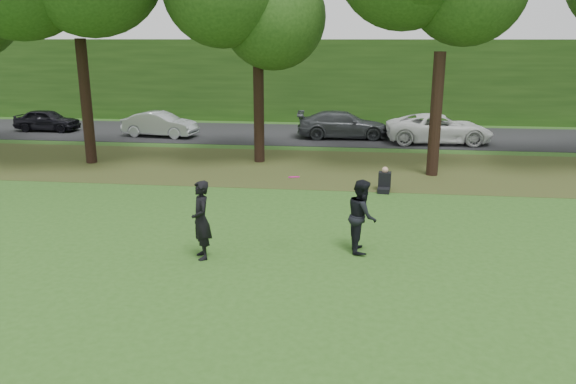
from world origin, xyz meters
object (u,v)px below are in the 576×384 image
object	(u,v)px
player_left	(201,220)
frisbee	(294,177)
seated_person	(384,182)
player_right	(362,216)

from	to	relation	value
player_left	frisbee	xyz separation A→B (m)	(2.15, 0.44, 1.00)
seated_person	frisbee	bearing A→B (deg)	-105.02
frisbee	player_left	bearing A→B (deg)	-168.36
player_left	frisbee	world-z (taller)	frisbee
player_left	player_right	distance (m)	3.89
player_left	player_right	xyz separation A→B (m)	(3.77, 0.93, -0.04)
player_left	player_right	world-z (taller)	player_left
player_left	player_right	bearing A→B (deg)	77.31
player_right	frisbee	size ratio (longest dim) A/B	5.81
frisbee	seated_person	size ratio (longest dim) A/B	0.38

